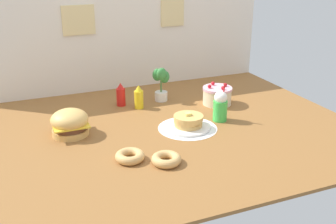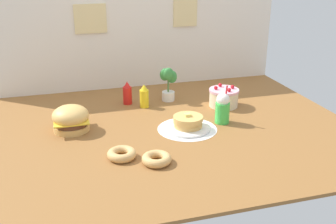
{
  "view_description": "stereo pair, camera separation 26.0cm",
  "coord_description": "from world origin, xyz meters",
  "px_view_note": "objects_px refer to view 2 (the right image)",
  "views": [
    {
      "loc": [
        -0.93,
        -2.22,
        1.07
      ],
      "look_at": [
        -0.02,
        0.02,
        0.11
      ],
      "focal_mm": 43.2,
      "sensor_mm": 36.0,
      "label": 1
    },
    {
      "loc": [
        -0.69,
        -2.3,
        1.07
      ],
      "look_at": [
        -0.02,
        0.02,
        0.11
      ],
      "focal_mm": 43.2,
      "sensor_mm": 36.0,
      "label": 2
    }
  ],
  "objects_px": {
    "pancake_stack": "(188,123)",
    "potted_plant": "(168,83)",
    "mustard_bottle": "(144,97)",
    "donut_chocolate": "(157,159)",
    "burger": "(71,119)",
    "cream_soda_cup": "(223,108)",
    "ketchup_bottle": "(127,93)",
    "layer_cake": "(224,97)",
    "donut_pink_glaze": "(122,154)"
  },
  "relations": [
    {
      "from": "donut_pink_glaze",
      "to": "ketchup_bottle",
      "type": "bearing_deg",
      "value": 77.01
    },
    {
      "from": "burger",
      "to": "ketchup_bottle",
      "type": "relative_size",
      "value": 1.33
    },
    {
      "from": "ketchup_bottle",
      "to": "mustard_bottle",
      "type": "distance_m",
      "value": 0.15
    },
    {
      "from": "mustard_bottle",
      "to": "cream_soda_cup",
      "type": "relative_size",
      "value": 0.67
    },
    {
      "from": "burger",
      "to": "donut_chocolate",
      "type": "distance_m",
      "value": 0.71
    },
    {
      "from": "pancake_stack",
      "to": "potted_plant",
      "type": "relative_size",
      "value": 1.11
    },
    {
      "from": "layer_cake",
      "to": "burger",
      "type": "bearing_deg",
      "value": -173.1
    },
    {
      "from": "mustard_bottle",
      "to": "pancake_stack",
      "type": "bearing_deg",
      "value": -69.18
    },
    {
      "from": "donut_chocolate",
      "to": "potted_plant",
      "type": "bearing_deg",
      "value": 70.11
    },
    {
      "from": "burger",
      "to": "pancake_stack",
      "type": "relative_size",
      "value": 0.78
    },
    {
      "from": "mustard_bottle",
      "to": "layer_cake",
      "type": "bearing_deg",
      "value": -14.21
    },
    {
      "from": "pancake_stack",
      "to": "donut_pink_glaze",
      "type": "height_order",
      "value": "pancake_stack"
    },
    {
      "from": "pancake_stack",
      "to": "potted_plant",
      "type": "height_order",
      "value": "potted_plant"
    },
    {
      "from": "ketchup_bottle",
      "to": "cream_soda_cup",
      "type": "distance_m",
      "value": 0.76
    },
    {
      "from": "cream_soda_cup",
      "to": "mustard_bottle",
      "type": "bearing_deg",
      "value": 135.19
    },
    {
      "from": "ketchup_bottle",
      "to": "donut_chocolate",
      "type": "distance_m",
      "value": 0.95
    },
    {
      "from": "donut_chocolate",
      "to": "potted_plant",
      "type": "height_order",
      "value": "potted_plant"
    },
    {
      "from": "pancake_stack",
      "to": "ketchup_bottle",
      "type": "bearing_deg",
      "value": 116.4
    },
    {
      "from": "potted_plant",
      "to": "layer_cake",
      "type": "bearing_deg",
      "value": -33.18
    },
    {
      "from": "cream_soda_cup",
      "to": "potted_plant",
      "type": "distance_m",
      "value": 0.57
    },
    {
      "from": "ketchup_bottle",
      "to": "mustard_bottle",
      "type": "height_order",
      "value": "same"
    },
    {
      "from": "burger",
      "to": "cream_soda_cup",
      "type": "relative_size",
      "value": 0.88
    },
    {
      "from": "ketchup_bottle",
      "to": "donut_chocolate",
      "type": "relative_size",
      "value": 1.08
    },
    {
      "from": "layer_cake",
      "to": "potted_plant",
      "type": "xyz_separation_m",
      "value": [
        -0.36,
        0.23,
        0.08
      ]
    },
    {
      "from": "layer_cake",
      "to": "donut_chocolate",
      "type": "bearing_deg",
      "value": -134.66
    },
    {
      "from": "layer_cake",
      "to": "donut_pink_glaze",
      "type": "relative_size",
      "value": 1.34
    },
    {
      "from": "burger",
      "to": "donut_pink_glaze",
      "type": "relative_size",
      "value": 1.43
    },
    {
      "from": "burger",
      "to": "layer_cake",
      "type": "distance_m",
      "value": 1.12
    },
    {
      "from": "burger",
      "to": "donut_chocolate",
      "type": "bearing_deg",
      "value": -54.03
    },
    {
      "from": "pancake_stack",
      "to": "layer_cake",
      "type": "xyz_separation_m",
      "value": [
        0.39,
        0.32,
        0.03
      ]
    },
    {
      "from": "burger",
      "to": "mustard_bottle",
      "type": "bearing_deg",
      "value": 27.11
    },
    {
      "from": "mustard_bottle",
      "to": "donut_chocolate",
      "type": "xyz_separation_m",
      "value": [
        -0.13,
        -0.85,
        -0.05
      ]
    },
    {
      "from": "layer_cake",
      "to": "cream_soda_cup",
      "type": "bearing_deg",
      "value": -115.25
    },
    {
      "from": "potted_plant",
      "to": "cream_soda_cup",
      "type": "bearing_deg",
      "value": -66.84
    },
    {
      "from": "pancake_stack",
      "to": "mustard_bottle",
      "type": "distance_m",
      "value": 0.5
    },
    {
      "from": "burger",
      "to": "potted_plant",
      "type": "bearing_deg",
      "value": 26.02
    },
    {
      "from": "ketchup_bottle",
      "to": "donut_pink_glaze",
      "type": "bearing_deg",
      "value": -102.99
    },
    {
      "from": "mustard_bottle",
      "to": "potted_plant",
      "type": "bearing_deg",
      "value": 23.13
    },
    {
      "from": "burger",
      "to": "ketchup_bottle",
      "type": "distance_m",
      "value": 0.58
    },
    {
      "from": "mustard_bottle",
      "to": "potted_plant",
      "type": "height_order",
      "value": "potted_plant"
    },
    {
      "from": "donut_chocolate",
      "to": "burger",
      "type": "bearing_deg",
      "value": 125.97
    },
    {
      "from": "ketchup_bottle",
      "to": "donut_chocolate",
      "type": "bearing_deg",
      "value": -91.41
    },
    {
      "from": "pancake_stack",
      "to": "layer_cake",
      "type": "bearing_deg",
      "value": 39.72
    },
    {
      "from": "burger",
      "to": "pancake_stack",
      "type": "xyz_separation_m",
      "value": [
        0.72,
        -0.19,
        -0.04
      ]
    },
    {
      "from": "mustard_bottle",
      "to": "potted_plant",
      "type": "relative_size",
      "value": 0.66
    },
    {
      "from": "burger",
      "to": "donut_pink_glaze",
      "type": "xyz_separation_m",
      "value": [
        0.24,
        -0.46,
        -0.05
      ]
    },
    {
      "from": "potted_plant",
      "to": "ketchup_bottle",
      "type": "bearing_deg",
      "value": 177.58
    },
    {
      "from": "cream_soda_cup",
      "to": "pancake_stack",
      "type": "bearing_deg",
      "value": -171.59
    },
    {
      "from": "layer_cake",
      "to": "potted_plant",
      "type": "distance_m",
      "value": 0.43
    },
    {
      "from": "layer_cake",
      "to": "ketchup_bottle",
      "type": "relative_size",
      "value": 1.25
    }
  ]
}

